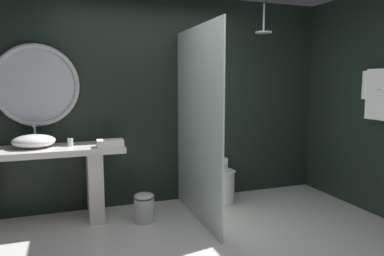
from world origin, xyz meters
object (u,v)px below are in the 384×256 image
tumbler_cup (70,142)px  toilet (218,181)px  vessel_sink (34,141)px  waste_bin (144,207)px  rain_shower_head (263,30)px  folded_hand_towel (110,143)px  round_wall_mirror (36,85)px

tumbler_cup → toilet: tumbler_cup is taller
vessel_sink → tumbler_cup: (0.36, -0.00, -0.03)m
tumbler_cup → vessel_sink: bearing=179.3°
tumbler_cup → waste_bin: bearing=-24.1°
vessel_sink → waste_bin: size_ratio=1.33×
vessel_sink → waste_bin: vessel_sink is taller
vessel_sink → rain_shower_head: rain_shower_head is taller
rain_shower_head → waste_bin: bearing=-170.9°
folded_hand_towel → vessel_sink: bearing=165.3°
round_wall_mirror → rain_shower_head: (2.66, -0.31, 0.68)m
round_wall_mirror → toilet: bearing=-5.1°
tumbler_cup → toilet: (1.80, 0.05, -0.63)m
tumbler_cup → rain_shower_head: (2.34, -0.08, 1.30)m
vessel_sink → folded_hand_towel: vessel_sink is taller
vessel_sink → folded_hand_towel: (0.77, -0.20, -0.03)m
round_wall_mirror → rain_shower_head: rain_shower_head is taller
tumbler_cup → waste_bin: 1.09m
rain_shower_head → toilet: size_ratio=0.63×
rain_shower_head → folded_hand_towel: size_ratio=1.27×
tumbler_cup → folded_hand_towel: 0.45m
vessel_sink → toilet: vessel_sink is taller
vessel_sink → tumbler_cup: bearing=-0.7°
round_wall_mirror → folded_hand_towel: bearing=-30.6°
tumbler_cup → folded_hand_towel: size_ratio=0.30×
tumbler_cup → toilet: size_ratio=0.15×
waste_bin → tumbler_cup: bearing=155.9°
round_wall_mirror → tumbler_cup: bearing=-35.9°
tumbler_cup → toilet: 1.90m
round_wall_mirror → rain_shower_head: bearing=-6.7°
rain_shower_head → waste_bin: 2.59m
waste_bin → folded_hand_towel: (-0.33, 0.13, 0.72)m
rain_shower_head → folded_hand_towel: bearing=-176.4°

